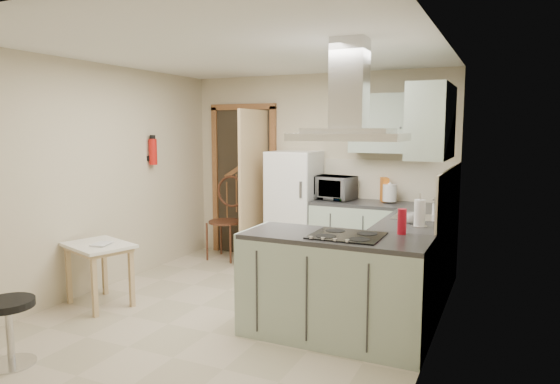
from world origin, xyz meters
The scene contains 28 objects.
floor centered at (0.00, 0.00, 0.00)m, with size 4.20×4.20×0.00m, color #B4A68C.
ceiling centered at (0.00, 0.00, 2.50)m, with size 4.20×4.20×0.00m, color silver.
back_wall centered at (0.00, 2.10, 1.25)m, with size 3.60×3.60×0.00m, color #C0B395.
left_wall centered at (-1.80, 0.00, 1.25)m, with size 4.20×4.20×0.00m, color #C0B395.
right_wall centered at (1.80, 0.00, 1.25)m, with size 4.20×4.20×0.00m, color #C0B395.
doorway centered at (-1.10, 2.07, 1.05)m, with size 1.10×0.12×2.10m, color brown.
fridge centered at (-0.20, 1.80, 0.75)m, with size 0.60×0.60×1.50m, color white.
counter_back centered at (0.66, 1.80, 0.45)m, with size 1.08×0.60×0.90m, color #9EB2A0.
counter_right centered at (1.50, 1.12, 0.45)m, with size 0.60×1.95×0.90m, color #9EB2A0.
splashback centered at (0.96, 2.09, 1.15)m, with size 1.68×0.02×0.50m, color beige.
wall_cabinet_back centered at (0.95, 1.93, 1.85)m, with size 0.85×0.35×0.70m, color #9EB2A0.
wall_cabinet_right centered at (1.62, 0.85, 1.85)m, with size 0.35×0.90×0.70m, color #9EB2A0.
peninsula centered at (1.02, -0.18, 0.45)m, with size 1.55×0.65×0.90m, color #9EB2A0.
hob centered at (1.12, -0.18, 0.91)m, with size 0.58×0.50×0.01m, color black.
extractor_hood centered at (1.12, -0.18, 1.72)m, with size 0.90×0.55×0.10m, color silver.
sink centered at (1.50, 0.95, 0.91)m, with size 0.45×0.40×0.01m, color silver.
fire_extinguisher centered at (-1.74, 0.90, 1.50)m, with size 0.10×0.10×0.32m, color #B2140F.
drop_leaf_table centered at (-1.40, -0.41, 0.32)m, with size 0.68×0.51×0.64m, color #D0BA80.
bentwood_chair centered at (-1.19, 1.70, 0.52)m, with size 0.46×0.46×1.03m, color #4D2619.
stool centered at (-1.05, -1.68, 0.26)m, with size 0.38×0.38×0.51m, color black.
microwave centered at (0.30, 1.85, 1.05)m, with size 0.54×0.36×0.30m, color black.
kettle centered at (1.03, 1.85, 1.02)m, with size 0.17×0.17×0.24m, color silver.
cereal_box centered at (0.94, 1.95, 1.05)m, with size 0.08×0.19×0.29m, color orange.
soap_bottle centered at (1.67, 1.16, 0.99)m, with size 0.09×0.09×0.19m, color silver.
paper_towel centered at (1.60, 0.49, 1.03)m, with size 0.10×0.10×0.26m, color silver.
cup centered at (1.50, 0.62, 0.95)m, with size 0.13×0.13×0.10m, color silver.
red_bottle centered at (1.52, 0.10, 1.01)m, with size 0.08×0.08×0.22m, color red.
book centered at (-1.40, -0.45, 0.68)m, with size 0.15×0.21×0.09m, color #A43643.
Camera 1 is at (2.33, -4.09, 1.78)m, focal length 32.00 mm.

